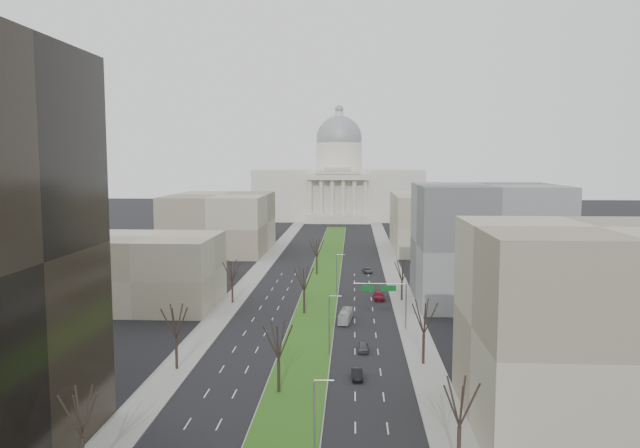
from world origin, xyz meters
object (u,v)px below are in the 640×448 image
(car_red, at_px, (379,296))
(car_grey_far, at_px, (368,270))
(car_grey_near, at_px, (363,347))
(car_black, at_px, (357,374))
(box_van, at_px, (345,316))

(car_red, xyz_separation_m, car_grey_far, (-1.67, 30.75, -0.14))
(car_red, relative_size, car_grey_far, 1.16)
(car_grey_near, relative_size, car_black, 0.97)
(car_grey_near, height_order, box_van, box_van)
(car_grey_near, height_order, car_red, car_red)
(car_black, bearing_deg, car_grey_near, 82.52)
(car_grey_far, relative_size, box_van, 0.59)
(car_grey_near, bearing_deg, box_van, 101.28)
(car_black, height_order, car_grey_far, car_black)
(car_grey_near, distance_m, car_grey_far, 66.15)
(car_grey_far, bearing_deg, car_black, -98.96)
(car_black, bearing_deg, box_van, 91.17)
(car_grey_far, height_order, box_van, box_van)
(car_grey_near, relative_size, car_red, 0.73)
(car_grey_near, height_order, car_grey_far, car_grey_near)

